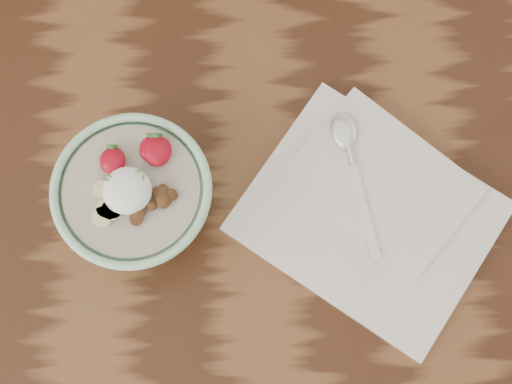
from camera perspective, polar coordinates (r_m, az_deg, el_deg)
table at (r=99.63cm, az=-5.94°, el=-0.70°), size 160.00×90.00×75.00cm
breakfast_bowl at (r=84.36cm, az=-9.55°, el=-0.44°), size 18.26×18.26×12.42cm
napkin at (r=89.68cm, az=9.28°, el=-1.34°), size 37.07×35.94×1.78cm
spoon at (r=89.78cm, az=7.41°, el=3.32°), size 5.42×19.41×1.01cm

